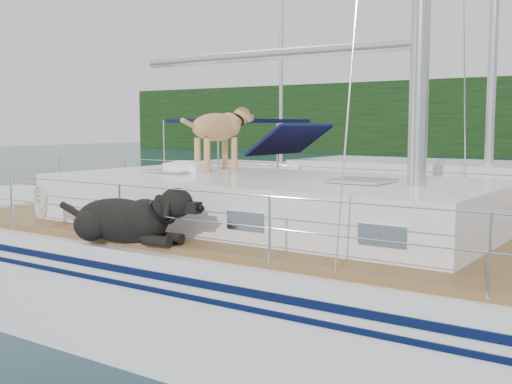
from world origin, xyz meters
The scene contains 4 objects.
ground centered at (0.00, 0.00, 0.00)m, with size 120.00×120.00×0.00m, color black.
main_sailboat centered at (0.09, -0.01, 0.68)m, with size 12.00×3.90×14.01m.
neighbor_sailboat centered at (-0.51, 5.71, 0.63)m, with size 11.00×3.50×13.30m.
bg_boat_west centered at (-8.00, 14.00, 0.45)m, with size 8.00×3.00×11.65m.
Camera 1 is at (4.95, -6.17, 2.42)m, focal length 45.00 mm.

